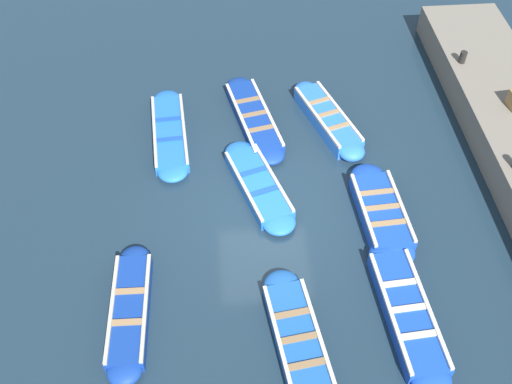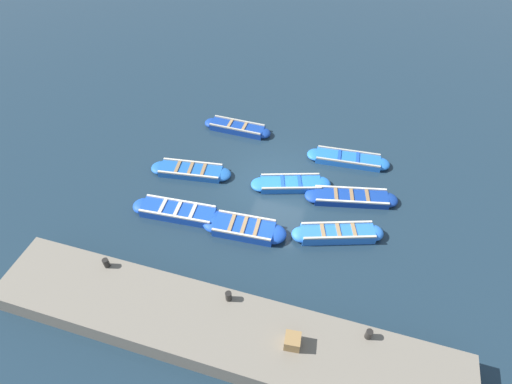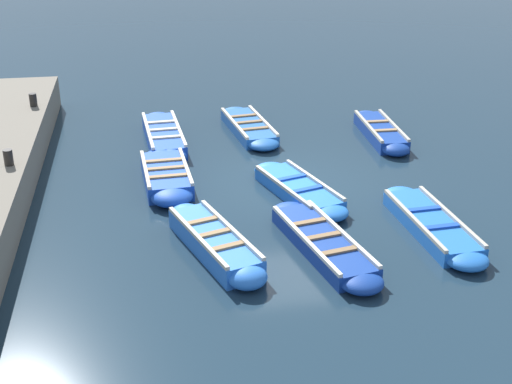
{
  "view_description": "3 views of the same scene",
  "coord_description": "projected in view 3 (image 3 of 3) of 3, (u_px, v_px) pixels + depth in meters",
  "views": [
    {
      "loc": [
        -1.01,
        -9.67,
        11.41
      ],
      "look_at": [
        -0.24,
        0.07,
        0.48
      ],
      "focal_mm": 42.0,
      "sensor_mm": 36.0,
      "label": 1
    },
    {
      "loc": [
        11.81,
        2.57,
        12.3
      ],
      "look_at": [
        0.9,
        -0.66,
        0.31
      ],
      "focal_mm": 28.0,
      "sensor_mm": 36.0,
      "label": 2
    },
    {
      "loc": [
        3.13,
        14.9,
        6.66
      ],
      "look_at": [
        0.89,
        0.95,
        0.32
      ],
      "focal_mm": 50.0,
      "sensor_mm": 36.0,
      "label": 3
    }
  ],
  "objects": [
    {
      "name": "ground_plane",
      "position": [
        287.0,
        185.0,
        16.6
      ],
      "size": [
        120.0,
        120.0,
        0.0
      ],
      "primitive_type": "plane",
      "color": "#1C303F"
    },
    {
      "name": "boat_inner_gap",
      "position": [
        164.0,
        136.0,
        19.17
      ],
      "size": [
        1.1,
        3.88,
        0.43
      ],
      "color": "#1947B7",
      "rests_on": "ground"
    },
    {
      "name": "boat_near_quay",
      "position": [
        166.0,
        176.0,
        16.64
      ],
      "size": [
        1.16,
        3.34,
        0.44
      ],
      "color": "#1947B7",
      "rests_on": "ground"
    },
    {
      "name": "boat_bow_out",
      "position": [
        214.0,
        243.0,
        13.6
      ],
      "size": [
        1.79,
        3.57,
        0.46
      ],
      "color": "blue",
      "rests_on": "ground"
    },
    {
      "name": "boat_centre",
      "position": [
        298.0,
        190.0,
        16.03
      ],
      "size": [
        1.83,
        3.52,
        0.35
      ],
      "color": "blue",
      "rests_on": "ground"
    },
    {
      "name": "boat_outer_left",
      "position": [
        323.0,
        243.0,
        13.69
      ],
      "size": [
        1.59,
        3.91,
        0.36
      ],
      "color": "navy",
      "rests_on": "ground"
    },
    {
      "name": "boat_outer_right",
      "position": [
        431.0,
        225.0,
        14.43
      ],
      "size": [
        1.09,
        3.79,
        0.36
      ],
      "color": "blue",
      "rests_on": "ground"
    },
    {
      "name": "boat_far_corner",
      "position": [
        249.0,
        127.0,
        19.95
      ],
      "size": [
        1.32,
        3.7,
        0.35
      ],
      "color": "#1E59AD",
      "rests_on": "ground"
    },
    {
      "name": "boat_broadside",
      "position": [
        380.0,
        132.0,
        19.54
      ],
      "size": [
        0.85,
        3.44,
        0.39
      ],
      "color": "navy",
      "rests_on": "ground"
    },
    {
      "name": "bollard_north",
      "position": [
        33.0,
        100.0,
        19.15
      ],
      "size": [
        0.2,
        0.2,
        0.35
      ],
      "primitive_type": "cylinder",
      "color": "black",
      "rests_on": "quay_wall"
    },
    {
      "name": "bollard_mid_north",
      "position": [
        8.0,
        157.0,
        15.27
      ],
      "size": [
        0.2,
        0.2,
        0.35
      ],
      "primitive_type": "cylinder",
      "color": "black",
      "rests_on": "quay_wall"
    }
  ]
}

